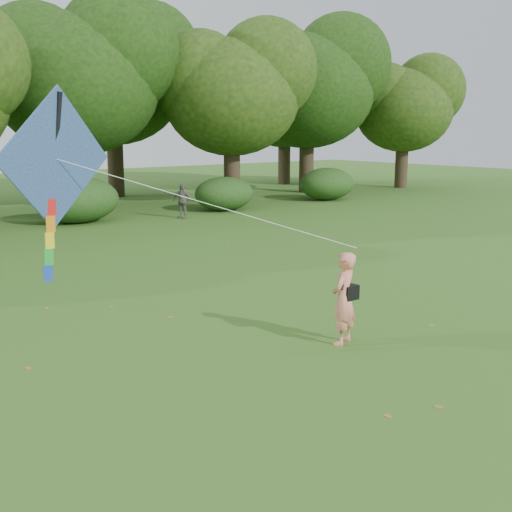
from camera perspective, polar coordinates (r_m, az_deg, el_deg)
ground at (r=10.86m, az=7.97°, el=-9.22°), size 100.00×100.00×0.00m
man_kite_flyer at (r=11.44m, az=7.79°, el=-3.77°), size 0.71×0.60×1.66m
bystander_right at (r=27.66m, az=-6.58°, el=4.88°), size 0.79×0.92×1.48m
crossbody_bag at (r=11.47m, az=8.32°, el=-3.17°), size 0.43×0.20×0.69m
flying_kite at (r=10.45m, az=-17.34°, el=7.96°), size 5.55×2.57×3.02m
fallen_leaves at (r=12.08m, az=-2.09°, el=-6.95°), size 10.88×14.54×0.01m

